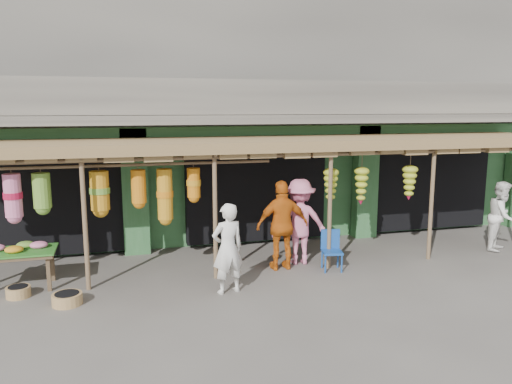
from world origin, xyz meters
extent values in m
plane|color=#514C47|center=(0.00, 0.00, 0.00)|extent=(80.00, 80.00, 0.00)
cube|color=gray|center=(0.00, 5.00, 5.00)|extent=(16.00, 6.00, 4.00)
cube|color=#2D6033|center=(0.00, 5.15, 1.50)|extent=(16.00, 5.70, 3.00)
cube|color=gray|center=(0.00, 1.65, 3.20)|extent=(16.00, 0.90, 0.22)
cube|color=gray|center=(0.00, 1.25, 3.70)|extent=(16.00, 0.10, 0.80)
cube|color=#2D6033|center=(0.00, 2.05, 2.85)|extent=(16.00, 0.35, 0.35)
cube|color=yellow|center=(-5.00, 1.97, 2.75)|extent=(1.70, 0.06, 0.55)
cube|color=#B21414|center=(-5.00, 1.93, 2.75)|extent=(1.30, 0.02, 0.30)
cube|color=black|center=(-5.00, 3.00, 1.35)|extent=(3.60, 2.00, 2.50)
cube|color=black|center=(0.00, 3.00, 1.35)|extent=(3.60, 2.00, 2.50)
cube|color=black|center=(5.00, 3.00, 1.35)|extent=(3.60, 2.00, 2.50)
cube|color=#2D6033|center=(-3.00, 2.05, 1.50)|extent=(0.60, 0.35, 3.00)
cube|color=#2D6033|center=(3.00, 2.05, 1.50)|extent=(0.60, 0.35, 3.00)
cylinder|color=brown|center=(-4.00, -0.20, 1.30)|extent=(0.09, 0.09, 2.60)
cylinder|color=brown|center=(-1.50, -0.20, 1.30)|extent=(0.09, 0.09, 2.60)
cylinder|color=brown|center=(1.00, -0.20, 1.30)|extent=(0.09, 0.09, 2.60)
cylinder|color=brown|center=(3.50, -0.20, 1.30)|extent=(0.09, 0.09, 2.60)
cylinder|color=brown|center=(-0.25, -0.20, 2.50)|extent=(12.90, 0.08, 0.08)
cylinder|color=brown|center=(-3.00, 0.20, 2.35)|extent=(5.50, 0.06, 0.06)
cube|color=brown|center=(0.00, 0.90, 2.68)|extent=(14.00, 2.70, 0.22)
cube|color=brown|center=(-4.72, -0.08, 0.32)|extent=(0.07, 0.07, 0.65)
cube|color=brown|center=(-4.72, 0.52, 0.32)|extent=(0.07, 0.07, 0.65)
cube|color=brown|center=(-5.33, 0.22, 0.69)|extent=(1.42, 0.82, 0.06)
cube|color=#26661E|center=(-5.33, 0.22, 0.74)|extent=(1.48, 0.87, 0.03)
ellipsoid|color=orange|center=(-5.33, 0.11, 0.81)|extent=(0.34, 0.28, 0.14)
ellipsoid|color=pink|center=(-4.92, 0.34, 0.81)|extent=(0.34, 0.28, 0.14)
ellipsoid|color=#6EA336|center=(-5.18, 0.42, 0.81)|extent=(0.34, 0.28, 0.14)
cylinder|color=#164492|center=(0.79, -0.51, 0.20)|extent=(0.04, 0.04, 0.39)
cylinder|color=#164492|center=(1.14, -0.58, 0.20)|extent=(0.04, 0.04, 0.39)
cylinder|color=#164492|center=(0.86, -0.17, 0.20)|extent=(0.04, 0.04, 0.39)
cylinder|color=#164492|center=(1.21, -0.23, 0.20)|extent=(0.04, 0.04, 0.39)
cube|color=#164492|center=(1.00, -0.37, 0.41)|extent=(0.48, 0.48, 0.05)
cube|color=#164492|center=(1.04, -0.18, 0.65)|extent=(0.41, 0.12, 0.44)
cylinder|color=#8A5D3E|center=(-4.33, -0.88, 0.10)|extent=(0.60, 0.60, 0.20)
cylinder|color=olive|center=(-5.24, -0.26, 0.10)|extent=(0.49, 0.49, 0.20)
imported|color=silver|center=(-1.43, -1.06, 0.87)|extent=(0.71, 0.56, 1.73)
imported|color=white|center=(5.63, 0.00, 0.85)|extent=(1.05, 1.02, 1.71)
imported|color=#C65C12|center=(0.00, 0.01, 0.97)|extent=(1.14, 0.49, 1.95)
imported|color=pink|center=(0.50, 0.31, 0.96)|extent=(1.33, 0.89, 1.92)
camera|label=1|loc=(-3.28, -9.91, 3.49)|focal=35.00mm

